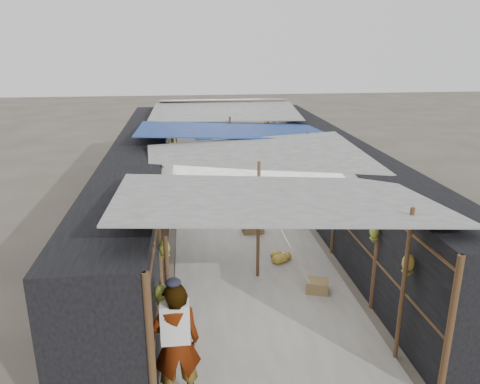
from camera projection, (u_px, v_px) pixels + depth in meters
name	position (u px, v px, depth m)	size (l,w,h in m)	color
ground	(287.00, 366.00, 7.42)	(80.00, 80.00, 0.00)	#6B6356
aisle_slab	(239.00, 219.00, 13.56)	(3.60, 16.00, 0.02)	#9E998E
stall_left	(142.00, 185.00, 12.91)	(1.40, 15.00, 2.30)	black
stall_right	(331.00, 178.00, 13.52)	(1.40, 15.00, 2.30)	black
crate_near	(253.00, 227.00, 12.57)	(0.54, 0.43, 0.32)	#997A4E
crate_mid	(317.00, 286.00, 9.57)	(0.45, 0.36, 0.27)	#997A4E
crate_back	(195.00, 193.00, 15.50)	(0.39, 0.32, 0.25)	#997A4E
black_basin	(263.00, 188.00, 16.20)	(0.62, 0.62, 0.19)	black
vendor_elderly	(176.00, 343.00, 6.47)	(0.68, 0.45, 1.87)	white
shopper_blue	(223.00, 174.00, 15.30)	(0.77, 0.60, 1.59)	#1C488E
vendor_seated	(267.00, 172.00, 16.62)	(0.63, 0.36, 0.97)	#534E47
market_canopy	(238.00, 135.00, 13.15)	(5.62, 15.20, 2.77)	brown
hanging_bananas	(238.00, 162.00, 13.18)	(3.96, 14.20, 0.70)	olive
floor_bananas	(235.00, 201.00, 14.66)	(3.77, 7.97, 0.36)	olive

